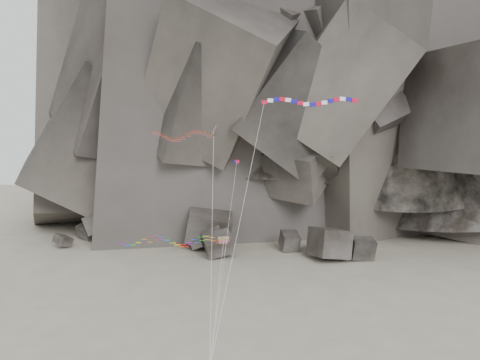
% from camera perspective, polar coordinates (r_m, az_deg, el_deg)
% --- Properties ---
extents(ground, '(260.00, 260.00, 0.00)m').
position_cam_1_polar(ground, '(59.85, -1.98, -17.40)').
color(ground, '#A29783').
rests_on(ground, ground).
extents(headland, '(110.00, 70.00, 84.00)m').
position_cam_1_polar(headland, '(125.58, 4.42, 14.40)').
color(headland, '#534B44').
rests_on(headland, ground).
extents(boulder_field, '(63.66, 17.33, 9.27)m').
position_cam_1_polar(boulder_field, '(93.75, -2.43, -7.16)').
color(boulder_field, '#47423F').
rests_on(boulder_field, ground).
extents(delta_kite, '(11.62, 16.06, 23.21)m').
position_cam_1_polar(delta_kite, '(59.01, -7.47, 5.47)').
color(delta_kite, red).
rests_on(delta_kite, ground).
extents(banner_kite, '(14.46, 17.92, 26.47)m').
position_cam_1_polar(banner_kite, '(58.11, 8.35, 9.33)').
color(banner_kite, red).
rests_on(banner_kite, ground).
extents(parafoil_kite, '(14.87, 13.59, 9.76)m').
position_cam_1_polar(parafoil_kite, '(58.60, -8.75, -7.31)').
color(parafoil_kite, yellow).
rests_on(parafoil_kite, ground).
extents(pennant_kite, '(0.62, 14.77, 18.84)m').
position_cam_1_polar(pennant_kite, '(54.23, -0.94, -1.72)').
color(pennant_kite, red).
rests_on(pennant_kite, ground).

